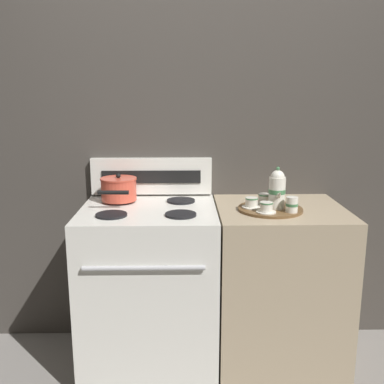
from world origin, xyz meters
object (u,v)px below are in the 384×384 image
teapot (277,189)px  teacup_right (252,203)px  stove (150,288)px  teacup_left (264,199)px  teacup_front (266,207)px  creamer_jug (292,205)px  serving_tray (270,209)px  saucepan (119,189)px

teapot → teacup_right: size_ratio=2.19×
stove → teapot: bearing=-5.3°
teapot → teacup_left: size_ratio=2.19×
stove → teacup_front: bearing=-13.4°
creamer_jug → stove: bearing=169.4°
stove → teacup_front: 0.81m
creamer_jug → teacup_left: bearing=121.3°
teacup_left → creamer_jug: size_ratio=1.28×
teacup_left → teacup_right: same height
teacup_right → serving_tray: bearing=-4.0°
serving_tray → teacup_front: size_ratio=3.37×
teacup_left → teacup_right: size_ratio=1.00×
teapot → creamer_jug: size_ratio=2.81×
stove → teapot: size_ratio=4.21×
teacup_right → creamer_jug: size_ratio=1.28×
stove → teacup_right: (0.56, -0.05, 0.51)m
stove → creamer_jug: size_ratio=11.84×
serving_tray → teapot: bearing=-19.6°
stove → saucepan: bearing=140.9°
stove → serving_tray: bearing=-4.6°
saucepan → creamer_jug: size_ratio=3.74×
saucepan → teacup_front: size_ratio=2.91×
saucepan → teacup_left: bearing=-7.3°
stove → saucepan: (-0.18, 0.14, 0.54)m
stove → teacup_right: size_ratio=9.22×
saucepan → serving_tray: size_ratio=0.87×
serving_tray → creamer_jug: creamer_jug is taller
creamer_jug → teacup_front: bearing=-177.2°
saucepan → teapot: teapot is taller
serving_tray → teacup_right: bearing=176.0°
teapot → teacup_right: 0.15m
teacup_right → creamer_jug: (0.19, -0.09, 0.01)m
stove → serving_tray: serving_tray is taller
teapot → creamer_jug: (0.06, -0.08, -0.06)m
stove → teacup_right: teacup_right is taller
saucepan → teacup_left: 0.83m
teacup_left → creamer_jug: creamer_jug is taller
creamer_jug → teacup_right: bearing=154.0°
serving_tray → creamer_jug: bearing=-43.1°
saucepan → teacup_left: (0.82, -0.11, -0.04)m
stove → serving_tray: (0.66, -0.05, 0.47)m
teacup_right → teacup_front: (0.06, -0.10, 0.00)m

